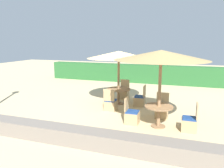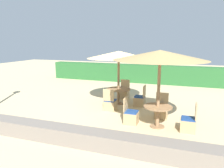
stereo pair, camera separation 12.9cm
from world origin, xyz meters
name	(u,v)px [view 1 (the left image)]	position (x,y,z in m)	size (l,w,h in m)	color
ground_plane	(108,106)	(0.00, 0.00, 0.00)	(40.00, 40.00, 0.00)	#D1BA8C
hedge_row	(137,74)	(0.00, 6.12, 0.62)	(13.00, 0.70, 1.25)	#28602D
stone_border	(64,134)	(0.00, -3.65, 0.22)	(10.00, 0.56, 0.45)	slate
parasol_center	(119,55)	(0.32, 0.59, 2.24)	(2.83, 2.83, 2.41)	#93704C
round_table_center	(118,92)	(0.32, 0.59, 0.56)	(1.09, 1.09, 0.70)	#93704C
patio_chair_center_east	(140,100)	(1.33, 0.56, 0.26)	(0.46, 0.46, 0.93)	tan
patio_chair_center_north	(124,93)	(0.29, 1.59, 0.26)	(0.46, 0.46, 0.93)	tan
patio_chair_center_south	(110,104)	(0.29, -0.46, 0.26)	(0.46, 0.46, 0.93)	tan
parasol_front_right	(161,55)	(2.40, -1.63, 2.39)	(3.00, 3.00, 2.56)	#93704C
round_table_front_right	(159,111)	(2.40, -1.63, 0.54)	(0.95, 0.95, 0.72)	#93704C
patio_chair_front_right_north	(162,111)	(2.41, -0.70, 0.26)	(0.46, 0.46, 0.93)	tan
patio_chair_front_right_east	(190,123)	(3.39, -1.68, 0.26)	(0.46, 0.46, 0.93)	tan
patio_chair_front_right_west	(132,116)	(1.49, -1.62, 0.26)	(0.46, 0.46, 0.93)	tan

